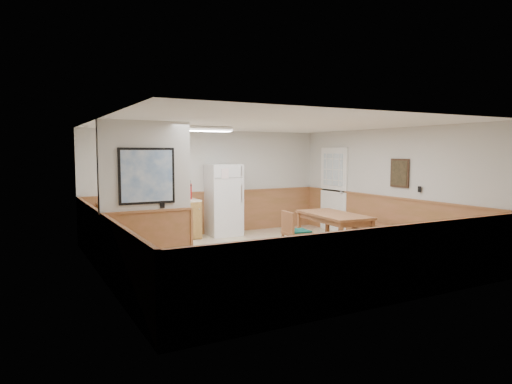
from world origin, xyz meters
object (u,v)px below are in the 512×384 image
dining_bench (379,229)px  dining_chair (293,230)px  dining_table (334,218)px  fire_extinguisher (189,191)px  soap_bottle (122,198)px  refrigerator (224,200)px

dining_bench → dining_chair: bearing=177.9°
dining_table → dining_chair: 0.97m
dining_bench → fire_extinguisher: size_ratio=3.38×
dining_table → dining_chair: bearing=-177.9°
soap_bottle → dining_bench: bearing=-29.4°
refrigerator → dining_bench: bearing=-45.8°
fire_extinguisher → dining_table: bearing=-71.9°
dining_table → dining_bench: size_ratio=1.16×
refrigerator → dining_table: size_ratio=0.99×
refrigerator → soap_bottle: size_ratio=8.15×
dining_chair → soap_bottle: size_ratio=4.07×
dining_bench → soap_bottle: bearing=150.6°
refrigerator → dining_chair: bearing=-81.6°
refrigerator → dining_bench: refrigerator is taller
dining_bench → dining_chair: size_ratio=1.75×
dining_bench → dining_chair: 2.14m
dining_bench → fire_extinguisher: (-3.28, 2.71, 0.75)m
dining_table → soap_bottle: (-3.63, 2.67, 0.35)m
dining_chair → soap_bottle: 3.79m
soap_bottle → fire_extinguisher: bearing=0.0°
soap_bottle → dining_chair: bearing=-44.5°
dining_table → refrigerator: bearing=119.9°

